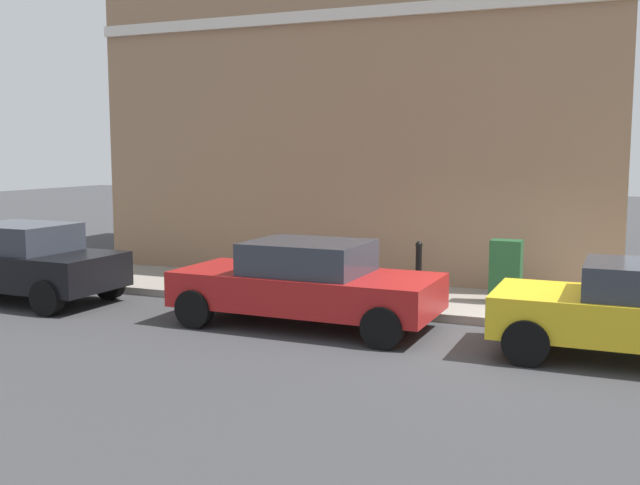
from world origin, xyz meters
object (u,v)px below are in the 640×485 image
at_px(utility_cabinet, 506,274).
at_px(bollard_far_kerb, 305,270).
at_px(bollard_near_cabinet, 419,266).
at_px(car_black, 21,261).
at_px(car_red, 307,283).

height_order(utility_cabinet, bollard_far_kerb, utility_cabinet).
xyz_separation_m(bollard_near_cabinet, bollard_far_kerb, (-1.25, 1.83, 0.00)).
relative_size(bollard_near_cabinet, bollard_far_kerb, 1.00).
height_order(car_black, utility_cabinet, car_black).
relative_size(car_red, bollard_near_cabinet, 4.22).
distance_m(utility_cabinet, bollard_near_cabinet, 1.65).
bearing_deg(car_black, car_red, -176.35).
height_order(car_red, bollard_near_cabinet, car_red).
distance_m(car_red, bollard_far_kerb, 1.47).
bearing_deg(bollard_near_cabinet, car_black, 111.24).
relative_size(car_red, car_black, 1.08).
distance_m(bollard_near_cabinet, bollard_far_kerb, 2.22).
bearing_deg(car_red, utility_cabinet, -138.16).
xyz_separation_m(car_red, bollard_near_cabinet, (2.57, -1.21, -0.02)).
distance_m(car_black, utility_cabinet, 9.22).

